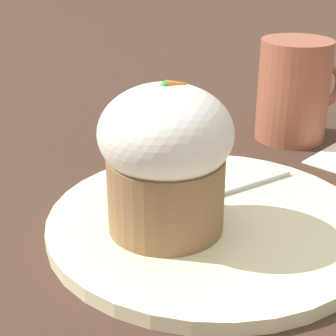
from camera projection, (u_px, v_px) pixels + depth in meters
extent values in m
plane|color=#3D281E|center=(208.00, 229.00, 0.43)|extent=(4.00, 4.00, 0.00)
cylinder|color=beige|center=(208.00, 223.00, 0.43)|extent=(0.25, 0.25, 0.01)
cylinder|color=olive|center=(168.00, 195.00, 0.40)|extent=(0.08, 0.08, 0.06)
ellipsoid|color=white|center=(168.00, 135.00, 0.38)|extent=(0.09, 0.09, 0.07)
cone|color=orange|center=(181.00, 86.00, 0.37)|extent=(0.02, 0.01, 0.01)
sphere|color=green|center=(168.00, 88.00, 0.37)|extent=(0.01, 0.01, 0.01)
cube|color=#B7B7BC|center=(247.00, 184.00, 0.47)|extent=(0.09, 0.02, 0.00)
ellipsoid|color=#B7B7BC|center=(192.00, 199.00, 0.45)|extent=(0.04, 0.03, 0.01)
cylinder|color=#9E563D|center=(293.00, 90.00, 0.59)|extent=(0.07, 0.07, 0.11)
torus|color=#9E563D|center=(325.00, 86.00, 0.60)|extent=(0.05, 0.01, 0.05)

